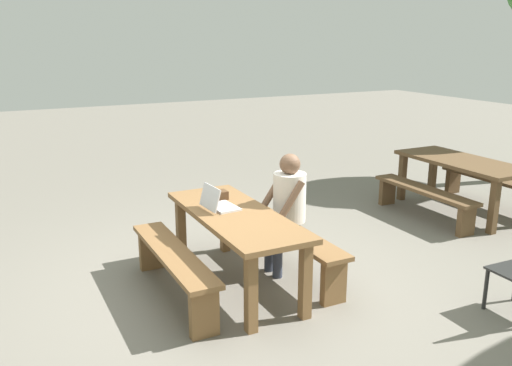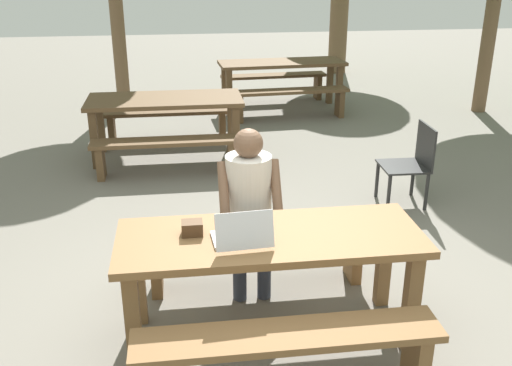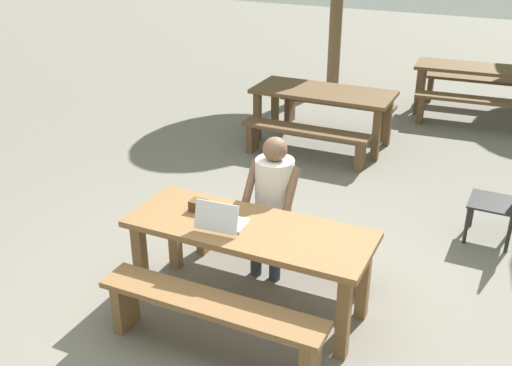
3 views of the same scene
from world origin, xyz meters
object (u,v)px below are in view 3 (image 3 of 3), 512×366
(picnic_table_rear, at_px, (323,98))
(picnic_table_front, at_px, (249,240))
(picnic_table_mid, at_px, (482,75))
(plastic_chair, at_px, (503,201))
(person_seated, at_px, (273,194))
(small_pouch, at_px, (198,205))
(laptop, at_px, (221,220))

(picnic_table_rear, bearing_deg, picnic_table_front, -79.34)
(picnic_table_front, relative_size, picnic_table_mid, 0.96)
(picnic_table_front, height_order, plastic_chair, plastic_chair)
(person_seated, relative_size, plastic_chair, 1.53)
(person_seated, relative_size, picnic_table_rear, 0.68)
(small_pouch, bearing_deg, picnic_table_mid, 74.59)
(picnic_table_front, distance_m, person_seated, 0.61)
(person_seated, height_order, picnic_table_mid, person_seated)
(laptop, bearing_deg, person_seated, -104.51)
(small_pouch, distance_m, picnic_table_rear, 3.67)
(person_seated, bearing_deg, picnic_table_rear, 101.47)
(person_seated, height_order, picnic_table_rear, person_seated)
(plastic_chair, bearing_deg, picnic_table_mid, -169.23)
(laptop, relative_size, plastic_chair, 0.45)
(laptop, distance_m, picnic_table_mid, 6.05)
(picnic_table_rear, bearing_deg, picnic_table_mid, 49.25)
(laptop, height_order, small_pouch, laptop)
(plastic_chair, distance_m, picnic_table_rear, 3.00)
(small_pouch, bearing_deg, picnic_table_rear, 93.33)
(person_seated, height_order, plastic_chair, person_seated)
(laptop, distance_m, picnic_table_rear, 3.87)
(laptop, xyz_separation_m, picnic_table_mid, (1.29, 5.90, -0.16))
(picnic_table_mid, bearing_deg, picnic_table_front, -104.23)
(picnic_table_front, height_order, picnic_table_mid, picnic_table_mid)
(person_seated, bearing_deg, picnic_table_front, -84.18)
(picnic_table_rear, bearing_deg, laptop, -82.36)
(plastic_chair, bearing_deg, picnic_table_front, -39.82)
(picnic_table_mid, bearing_deg, picnic_table_rear, -134.35)
(picnic_table_front, distance_m, picnic_table_mid, 5.91)
(plastic_chair, xyz_separation_m, picnic_table_rear, (-2.42, 1.76, 0.20))
(picnic_table_front, bearing_deg, laptop, -152.72)
(picnic_table_mid, xyz_separation_m, picnic_table_rear, (-1.79, -2.08, -0.01))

